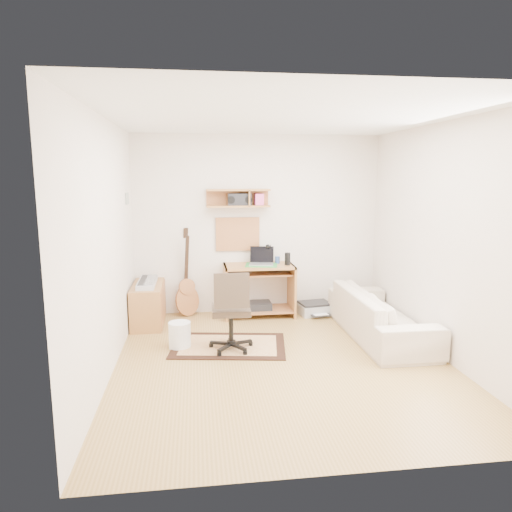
{
  "coord_description": "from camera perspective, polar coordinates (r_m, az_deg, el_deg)",
  "views": [
    {
      "loc": [
        -0.91,
        -4.79,
        2.02
      ],
      "look_at": [
        -0.15,
        1.05,
        1.0
      ],
      "focal_mm": 32.77,
      "sensor_mm": 36.0,
      "label": 1
    }
  ],
  "objects": [
    {
      "name": "guitar",
      "position": [
        6.79,
        -8.48,
        -1.99
      ],
      "size": [
        0.4,
        0.32,
        1.28
      ],
      "primitive_type": null,
      "rotation": [
        0.0,
        0.0,
        0.36
      ],
      "color": "#A76433",
      "rests_on": "floor"
    },
    {
      "name": "left_wall",
      "position": [
        4.92,
        -17.81,
        0.95
      ],
      "size": [
        0.01,
        4.0,
        2.6
      ],
      "primitive_type": "cube",
      "color": "silver",
      "rests_on": "ground"
    },
    {
      "name": "waste_basket",
      "position": [
        5.67,
        -9.29,
        -9.51
      ],
      "size": [
        0.3,
        0.3,
        0.31
      ],
      "primitive_type": "cylinder",
      "rotation": [
        0.0,
        0.0,
        0.17
      ],
      "color": "white",
      "rests_on": "floor"
    },
    {
      "name": "desk",
      "position": [
        6.77,
        0.36,
        -4.22
      ],
      "size": [
        1.0,
        0.55,
        0.75
      ],
      "primitive_type": null,
      "color": "#AB733C",
      "rests_on": "floor"
    },
    {
      "name": "printer",
      "position": [
        6.97,
        7.17,
        -6.38
      ],
      "size": [
        0.5,
        0.42,
        0.17
      ],
      "primitive_type": "cube",
      "rotation": [
        0.0,
        0.0,
        0.16
      ],
      "color": "#A5A8AA",
      "rests_on": "floor"
    },
    {
      "name": "floor",
      "position": [
        5.28,
        3.17,
        -12.75
      ],
      "size": [
        3.6,
        4.0,
        0.01
      ],
      "primitive_type": "cube",
      "color": "#A88246",
      "rests_on": "ground"
    },
    {
      "name": "cork_board",
      "position": [
        6.85,
        -2.25,
        2.69
      ],
      "size": [
        0.64,
        0.03,
        0.49
      ],
      "primitive_type": "cube",
      "color": "tan",
      "rests_on": "back_wall"
    },
    {
      "name": "pencil_cup",
      "position": [
        6.83,
        2.63,
        -0.48
      ],
      "size": [
        0.07,
        0.07,
        0.1
      ],
      "primitive_type": "cylinder",
      "color": "#335199",
      "rests_on": "desk"
    },
    {
      "name": "back_wall",
      "position": [
        6.89,
        0.21,
        3.83
      ],
      "size": [
        3.6,
        0.01,
        2.6
      ],
      "primitive_type": "cube",
      "color": "silver",
      "rests_on": "ground"
    },
    {
      "name": "task_chair",
      "position": [
        5.43,
        -3.08,
        -6.59
      ],
      "size": [
        0.51,
        0.51,
        0.97
      ],
      "primitive_type": null,
      "rotation": [
        0.0,
        0.0,
        -0.03
      ],
      "color": "#372B20",
      "rests_on": "floor"
    },
    {
      "name": "cabinet",
      "position": [
        6.61,
        -13.04,
        -5.75
      ],
      "size": [
        0.4,
        0.9,
        0.55
      ],
      "primitive_type": "cube",
      "color": "#AB733C",
      "rests_on": "floor"
    },
    {
      "name": "music_keyboard",
      "position": [
        6.53,
        -13.14,
        -3.15
      ],
      "size": [
        0.23,
        0.73,
        0.06
      ],
      "primitive_type": "cube",
      "color": "#B2B5BA",
      "rests_on": "cabinet"
    },
    {
      "name": "wall_shelf",
      "position": [
        6.7,
        -2.2,
        7.08
      ],
      "size": [
        0.9,
        0.25,
        0.26
      ],
      "primitive_type": "cube",
      "color": "#AB733C",
      "rests_on": "back_wall"
    },
    {
      "name": "desk_lamp",
      "position": [
        6.83,
        1.78,
        0.3
      ],
      "size": [
        0.09,
        0.09,
        0.28
      ],
      "primitive_type": null,
      "color": "black",
      "rests_on": "desk"
    },
    {
      "name": "sofa",
      "position": [
        6.12,
        14.95,
        -5.98
      ],
      "size": [
        0.58,
        1.99,
        0.78
      ],
      "primitive_type": "imported",
      "rotation": [
        0.0,
        0.0,
        1.57
      ],
      "color": "beige",
      "rests_on": "floor"
    },
    {
      "name": "laptop",
      "position": [
        6.66,
        0.67,
        -0.04
      ],
      "size": [
        0.4,
        0.4,
        0.26
      ],
      "primitive_type": null,
      "rotation": [
        0.0,
        0.0,
        -0.19
      ],
      "color": "silver",
      "rests_on": "desk"
    },
    {
      "name": "rug",
      "position": [
        5.7,
        -3.32,
        -10.83
      ],
      "size": [
        1.45,
        1.08,
        0.02
      ],
      "primitive_type": "cube",
      "rotation": [
        0.0,
        0.0,
        -0.15
      ],
      "color": "beige",
      "rests_on": "floor"
    },
    {
      "name": "wall_photo",
      "position": [
        6.35,
        -15.46,
        6.77
      ],
      "size": [
        0.02,
        0.2,
        0.15
      ],
      "primitive_type": "cube",
      "color": "#4C8CBF",
      "rests_on": "left_wall"
    },
    {
      "name": "right_wall",
      "position": [
        5.55,
        21.96,
        1.67
      ],
      "size": [
        0.01,
        4.0,
        2.6
      ],
      "primitive_type": "cube",
      "color": "silver",
      "rests_on": "ground"
    },
    {
      "name": "ceiling",
      "position": [
        4.91,
        3.47,
        16.67
      ],
      "size": [
        3.6,
        4.0,
        0.01
      ],
      "primitive_type": "cube",
      "color": "white",
      "rests_on": "ground"
    },
    {
      "name": "speaker",
      "position": [
        6.69,
        3.87,
        -0.35
      ],
      "size": [
        0.08,
        0.08,
        0.18
      ],
      "primitive_type": "cylinder",
      "color": "black",
      "rests_on": "desk"
    },
    {
      "name": "boombox",
      "position": [
        6.7,
        -2.02,
        6.91
      ],
      "size": [
        0.33,
        0.15,
        0.17
      ],
      "primitive_type": "cube",
      "color": "black",
      "rests_on": "wall_shelf"
    }
  ]
}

